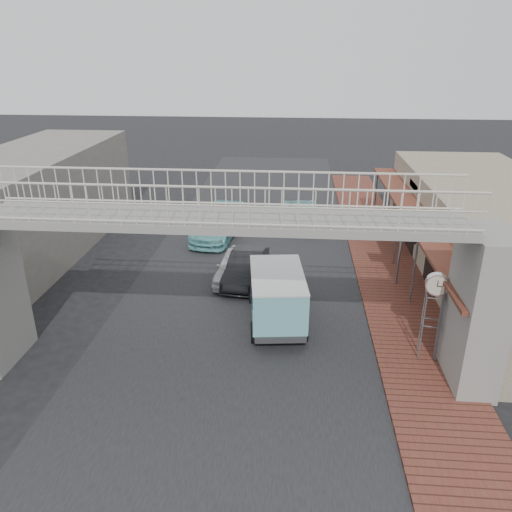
% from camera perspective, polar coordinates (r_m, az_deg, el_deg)
% --- Properties ---
extents(ground, '(120.00, 120.00, 0.00)m').
position_cam_1_polar(ground, '(20.14, -1.90, -6.12)').
color(ground, black).
rests_on(ground, ground).
extents(road_strip, '(10.00, 60.00, 0.01)m').
position_cam_1_polar(road_strip, '(20.14, -1.90, -6.11)').
color(road_strip, black).
rests_on(road_strip, ground).
extents(sidewalk, '(3.00, 40.00, 0.10)m').
position_cam_1_polar(sidewalk, '(23.10, 15.23, -2.86)').
color(sidewalk, brown).
rests_on(sidewalk, ground).
extents(shophouse_row, '(7.20, 18.00, 4.00)m').
position_cam_1_polar(shophouse_row, '(24.52, 25.62, 2.10)').
color(shophouse_row, gray).
rests_on(shophouse_row, ground).
extents(footbridge, '(16.40, 2.40, 6.34)m').
position_cam_1_polar(footbridge, '(15.16, -3.75, -2.85)').
color(footbridge, gray).
rests_on(footbridge, ground).
extents(building_far_left, '(5.00, 14.00, 5.00)m').
position_cam_1_polar(building_far_left, '(27.88, -23.67, 5.79)').
color(building_far_left, gray).
rests_on(building_far_left, ground).
extents(white_hatchback, '(1.82, 3.90, 1.29)m').
position_cam_1_polar(white_hatchback, '(22.45, -2.37, -1.12)').
color(white_hatchback, silver).
rests_on(white_hatchback, ground).
extents(dark_sedan, '(1.88, 4.21, 1.34)m').
position_cam_1_polar(dark_sedan, '(22.21, -1.15, -1.30)').
color(dark_sedan, black).
rests_on(dark_sedan, ground).
extents(angkot_curb, '(2.79, 5.01, 1.32)m').
position_cam_1_polar(angkot_curb, '(30.16, 5.25, 5.15)').
color(angkot_curb, '#6AB2B8').
rests_on(angkot_curb, ground).
extents(angkot_far, '(2.74, 5.29, 1.47)m').
position_cam_1_polar(angkot_far, '(27.46, -4.43, 3.56)').
color(angkot_far, '#6CBBBC').
rests_on(angkot_far, ground).
extents(angkot_van, '(2.43, 4.53, 2.13)m').
position_cam_1_polar(angkot_van, '(18.69, 2.38, -3.88)').
color(angkot_van, black).
rests_on(angkot_van, ground).
extents(motorcycle_near, '(2.01, 1.25, 1.00)m').
position_cam_1_polar(motorcycle_near, '(28.00, 11.00, 3.29)').
color(motorcycle_near, black).
rests_on(motorcycle_near, sidewalk).
extents(motorcycle_far, '(1.69, 1.00, 0.98)m').
position_cam_1_polar(motorcycle_far, '(28.84, 12.82, 3.69)').
color(motorcycle_far, black).
rests_on(motorcycle_far, sidewalk).
extents(street_clock, '(0.78, 0.67, 3.04)m').
position_cam_1_polar(street_clock, '(16.93, 19.92, -3.49)').
color(street_clock, '#59595B').
rests_on(street_clock, sidewalk).
extents(arrow_sign, '(1.73, 1.11, 2.94)m').
position_cam_1_polar(arrow_sign, '(22.11, 18.21, 2.44)').
color(arrow_sign, '#59595B').
rests_on(arrow_sign, sidewalk).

